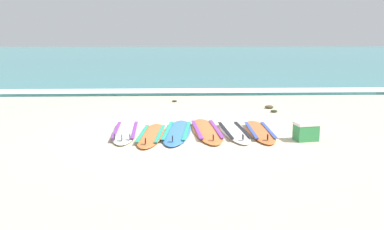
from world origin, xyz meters
The scene contains 13 objects.
ground_plane centered at (0.00, 0.00, 0.00)m, with size 80.00×80.00×0.00m, color beige.
sea centered at (0.00, 35.25, 0.05)m, with size 80.00×60.00×0.10m, color teal.
wave_foam_strip centered at (0.00, 5.84, 0.06)m, with size 80.00×1.17×0.11m, color white.
surfboard_0 centered at (-1.25, 0.05, 0.04)m, with size 0.66×2.21×0.18m.
surfboard_1 centered at (-0.67, -0.27, 0.04)m, with size 0.66×2.09×0.18m.
surfboard_2 centered at (-0.13, -0.03, 0.04)m, with size 0.80×2.35×0.18m.
surfboard_3 centered at (0.52, 0.07, 0.04)m, with size 0.76×2.41×0.18m.
surfboard_4 centered at (1.11, -0.03, 0.04)m, with size 0.67×2.14×0.18m.
surfboard_5 centered at (1.67, -0.05, 0.04)m, with size 0.57×2.12×0.18m.
cooler_box centered at (2.47, -0.69, 0.19)m, with size 0.51×0.39×0.38m.
seaweed_clump_near_shoreline centered at (2.55, 2.81, 0.05)m, with size 0.26×0.21×0.09m, color #4C4228.
seaweed_clump_mid_sand centered at (2.55, 2.22, 0.03)m, with size 0.19×0.16×0.07m, color #2D381E.
seaweed_clump_by_the_boards centered at (-0.22, 4.02, 0.03)m, with size 0.17×0.13×0.06m, color #2D381E.
Camera 1 is at (-0.10, -8.10, 2.07)m, focal length 35.91 mm.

